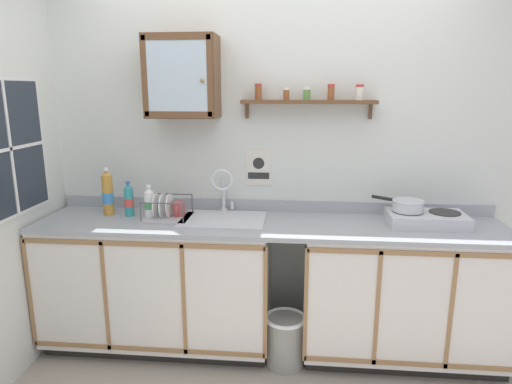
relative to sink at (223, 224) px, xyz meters
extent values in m
plane|color=#9E9384|center=(0.31, -0.31, -0.88)|extent=(6.06, 6.06, 0.00)
cube|color=silver|center=(0.31, 0.28, 0.45)|extent=(3.66, 0.05, 2.67)
cube|color=black|center=(-0.45, -0.01, -0.84)|extent=(1.48, 0.52, 0.08)
cube|color=silver|center=(-0.45, -0.04, -0.40)|extent=(1.51, 0.58, 0.80)
cube|color=#997047|center=(-0.45, -0.33, -0.04)|extent=(1.51, 0.01, 0.03)
cube|color=#997047|center=(-0.45, -0.33, -0.75)|extent=(1.51, 0.01, 0.03)
cube|color=#997047|center=(-1.21, -0.33, -0.40)|extent=(0.02, 0.01, 0.74)
cube|color=#997047|center=(-0.70, -0.33, -0.40)|extent=(0.02, 0.01, 0.74)
cube|color=#997047|center=(-0.20, -0.33, -0.40)|extent=(0.02, 0.01, 0.74)
cube|color=#997047|center=(0.30, -0.33, -0.40)|extent=(0.02, 0.01, 0.74)
cube|color=black|center=(1.18, -0.01, -0.84)|extent=(1.24, 0.52, 0.08)
cube|color=silver|center=(1.18, -0.04, -0.40)|extent=(1.27, 0.58, 0.80)
cube|color=#997047|center=(1.18, -0.33, -0.04)|extent=(1.27, 0.01, 0.03)
cube|color=#997047|center=(1.18, -0.33, -0.75)|extent=(1.27, 0.01, 0.03)
cube|color=#997047|center=(0.55, -0.33, -0.40)|extent=(0.02, 0.01, 0.74)
cube|color=#997047|center=(0.97, -0.33, -0.40)|extent=(0.02, 0.01, 0.74)
cube|color=#997047|center=(1.40, -0.33, -0.40)|extent=(0.02, 0.01, 0.74)
cube|color=#9EA3A8|center=(0.31, -0.04, 0.02)|extent=(3.02, 0.61, 0.03)
cube|color=#9EA3A8|center=(0.31, 0.24, 0.07)|extent=(3.02, 0.02, 0.08)
cube|color=silver|center=(0.00, -0.02, 0.04)|extent=(0.55, 0.40, 0.01)
cube|color=slate|center=(0.00, -0.02, -0.10)|extent=(0.47, 0.33, 0.01)
cube|color=slate|center=(0.00, 0.15, -0.04)|extent=(0.47, 0.01, 0.14)
cube|color=slate|center=(0.00, -0.18, -0.04)|extent=(0.47, 0.01, 0.14)
cylinder|color=#4C4C51|center=(0.00, -0.02, -0.11)|extent=(0.04, 0.04, 0.01)
cylinder|color=silver|center=(-0.03, 0.21, 0.05)|extent=(0.05, 0.05, 0.02)
cylinder|color=silver|center=(-0.03, 0.21, 0.16)|extent=(0.02, 0.02, 0.21)
torus|color=silver|center=(-0.03, 0.14, 0.27)|extent=(0.15, 0.02, 0.15)
cylinder|color=silver|center=(0.03, 0.21, 0.08)|extent=(0.02, 0.02, 0.05)
cube|color=silver|center=(1.30, 0.00, 0.07)|extent=(0.48, 0.28, 0.08)
cylinder|color=#2D2D2D|center=(1.19, 0.02, 0.12)|extent=(0.19, 0.19, 0.01)
cylinder|color=#2D2D2D|center=(1.42, 0.02, 0.12)|extent=(0.19, 0.19, 0.01)
cylinder|color=black|center=(1.19, -0.13, 0.07)|extent=(0.03, 0.02, 0.03)
cylinder|color=black|center=(1.42, -0.13, 0.07)|extent=(0.03, 0.02, 0.03)
cylinder|color=silver|center=(1.19, 0.02, 0.15)|extent=(0.19, 0.19, 0.07)
torus|color=silver|center=(1.19, 0.02, 0.18)|extent=(0.20, 0.20, 0.01)
cylinder|color=black|center=(1.05, 0.12, 0.17)|extent=(0.14, 0.11, 0.02)
cylinder|color=gold|center=(-0.81, 0.05, 0.17)|extent=(0.07, 0.07, 0.27)
cone|color=gold|center=(-0.81, 0.05, 0.32)|extent=(0.07, 0.07, 0.03)
cylinder|color=white|center=(-0.81, 0.05, 0.35)|extent=(0.03, 0.03, 0.02)
cylinder|color=#3F8CCC|center=(-0.81, 0.05, 0.15)|extent=(0.07, 0.07, 0.08)
cylinder|color=teal|center=(-0.65, 0.03, 0.13)|extent=(0.06, 0.06, 0.19)
cone|color=teal|center=(-0.65, 0.03, 0.24)|extent=(0.06, 0.06, 0.03)
cylinder|color=#2D59B2|center=(-0.65, 0.03, 0.26)|extent=(0.03, 0.03, 0.02)
cylinder|color=#D84C3F|center=(-0.65, 0.03, 0.13)|extent=(0.06, 0.06, 0.05)
cylinder|color=white|center=(-0.50, -0.01, 0.12)|extent=(0.06, 0.06, 0.18)
cone|color=white|center=(-0.50, -0.01, 0.23)|extent=(0.06, 0.06, 0.03)
cylinder|color=white|center=(-0.50, -0.01, 0.25)|extent=(0.03, 0.03, 0.02)
cylinder|color=#4C9959|center=(-0.50, -0.01, 0.12)|extent=(0.07, 0.07, 0.05)
cube|color=#B2B2B7|center=(-0.37, -0.01, 0.04)|extent=(0.30, 0.28, 0.01)
cylinder|color=#4C4F54|center=(-0.51, -0.14, 0.11)|extent=(0.01, 0.01, 0.13)
cylinder|color=#4C4F54|center=(-0.24, -0.14, 0.11)|extent=(0.01, 0.01, 0.13)
cylinder|color=#4C4F54|center=(-0.51, 0.12, 0.11)|extent=(0.01, 0.01, 0.13)
cylinder|color=#4C4F54|center=(-0.24, 0.12, 0.11)|extent=(0.01, 0.01, 0.13)
cylinder|color=#4C4F54|center=(-0.37, -0.14, 0.17)|extent=(0.28, 0.01, 0.01)
cylinder|color=#4C4F54|center=(-0.37, 0.12, 0.17)|extent=(0.28, 0.01, 0.01)
cylinder|color=white|center=(-0.45, -0.01, 0.12)|extent=(0.01, 0.16, 0.16)
cylinder|color=white|center=(-0.40, -0.01, 0.12)|extent=(0.01, 0.17, 0.17)
cylinder|color=white|center=(-0.36, -0.01, 0.12)|extent=(0.01, 0.16, 0.16)
cylinder|color=#B24C47|center=(-0.30, 0.02, 0.09)|extent=(0.08, 0.08, 0.11)
torus|color=#B24C47|center=(-0.30, -0.02, 0.09)|extent=(0.02, 0.07, 0.07)
cube|color=brown|center=(-0.27, 0.12, 0.95)|extent=(0.46, 0.26, 0.52)
cube|color=silver|center=(-0.27, -0.01, 0.95)|extent=(0.38, 0.01, 0.43)
cube|color=brown|center=(-0.48, -0.01, 0.95)|extent=(0.04, 0.01, 0.49)
cube|color=brown|center=(-0.07, -0.01, 0.95)|extent=(0.04, 0.01, 0.49)
cube|color=brown|center=(-0.27, -0.01, 1.19)|extent=(0.43, 0.01, 0.04)
cube|color=brown|center=(-0.27, -0.01, 0.72)|extent=(0.43, 0.01, 0.04)
sphere|color=olive|center=(-0.11, -0.02, 0.93)|extent=(0.02, 0.02, 0.02)
cube|color=brown|center=(0.54, 0.18, 0.80)|extent=(0.88, 0.14, 0.02)
cube|color=brown|center=(0.13, 0.24, 0.73)|extent=(0.02, 0.03, 0.10)
cube|color=brown|center=(0.95, 0.24, 0.73)|extent=(0.02, 0.03, 0.10)
cylinder|color=brown|center=(0.22, 0.19, 0.85)|extent=(0.04, 0.04, 0.09)
cylinder|color=red|center=(0.22, 0.19, 0.90)|extent=(0.05, 0.05, 0.02)
cylinder|color=brown|center=(0.40, 0.17, 0.84)|extent=(0.04, 0.04, 0.06)
cylinder|color=white|center=(0.40, 0.17, 0.88)|extent=(0.04, 0.04, 0.02)
cylinder|color=#598C3F|center=(0.53, 0.17, 0.84)|extent=(0.05, 0.05, 0.07)
cylinder|color=white|center=(0.53, 0.17, 0.88)|extent=(0.05, 0.05, 0.02)
cylinder|color=brown|center=(0.69, 0.17, 0.85)|extent=(0.04, 0.04, 0.08)
cylinder|color=red|center=(0.69, 0.17, 0.90)|extent=(0.05, 0.05, 0.02)
cylinder|color=silver|center=(0.87, 0.17, 0.85)|extent=(0.05, 0.05, 0.08)
cylinder|color=red|center=(0.87, 0.17, 0.90)|extent=(0.05, 0.05, 0.02)
cube|color=silver|center=(0.21, 0.25, 0.34)|extent=(0.17, 0.01, 0.25)
cube|color=#262626|center=(0.21, 0.24, 0.29)|extent=(0.15, 0.00, 0.04)
cylinder|color=#262626|center=(0.21, 0.24, 0.37)|extent=(0.08, 0.00, 0.08)
cube|color=#262D38|center=(-1.21, -0.33, 0.53)|extent=(0.01, 0.66, 0.78)
cube|color=white|center=(-1.22, -0.33, 0.53)|extent=(0.02, 0.71, 0.83)
cube|color=white|center=(-1.21, -0.33, 0.53)|extent=(0.01, 0.02, 0.78)
cube|color=white|center=(-1.21, -0.33, 0.53)|extent=(0.01, 0.66, 0.02)
cylinder|color=gray|center=(0.43, -0.21, -0.71)|extent=(0.24, 0.24, 0.33)
torus|color=white|center=(0.43, -0.21, -0.55)|extent=(0.27, 0.27, 0.02)
camera|label=1|loc=(0.48, -2.79, 0.88)|focal=31.12mm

